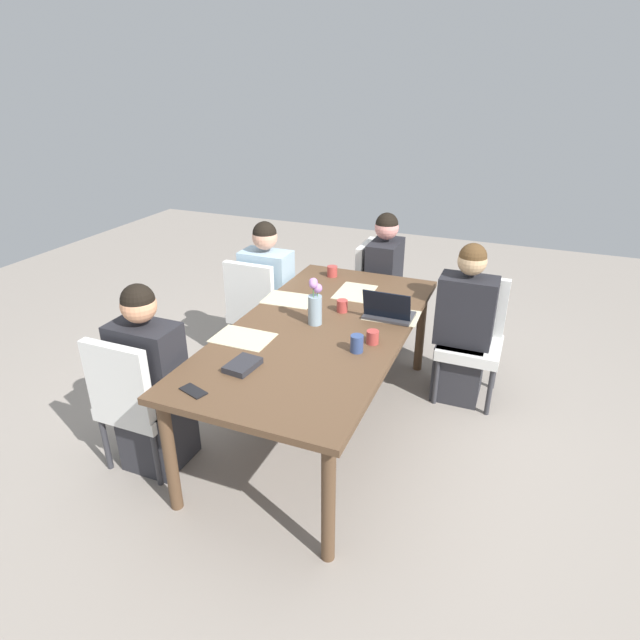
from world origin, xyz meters
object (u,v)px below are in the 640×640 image
(dining_table, at_px, (320,337))
(person_head_left_left_near, at_px, (383,288))
(chair_near_left_far, at_px, (136,397))
(phone_black, at_px, (193,391))
(chair_head_left_left_near, at_px, (377,288))
(person_near_left_far, at_px, (152,389))
(chair_near_right_near, at_px, (257,306))
(coffee_mug_near_left, at_px, (332,271))
(chair_far_left_mid, at_px, (473,333))
(coffee_mug_centre_right, at_px, (342,306))
(laptop_far_left_mid, at_px, (388,312))
(coffee_mug_centre_left, at_px, (373,337))
(coffee_mug_near_right, at_px, (357,344))
(book_red_cover, at_px, (243,365))
(person_near_right_near, at_px, (268,301))
(person_far_left_mid, at_px, (463,332))
(flower_vase, at_px, (315,304))

(dining_table, relative_size, person_head_left_left_near, 1.84)
(chair_near_left_far, distance_m, phone_black, 0.62)
(chair_head_left_left_near, xyz_separation_m, person_near_left_far, (2.16, -0.76, 0.03))
(chair_near_left_far, distance_m, chair_near_right_near, 1.46)
(coffee_mug_near_left, bearing_deg, chair_far_left_mid, 86.65)
(chair_head_left_left_near, xyz_separation_m, chair_near_left_far, (2.23, -0.82, 0.00))
(coffee_mug_centre_right, bearing_deg, laptop_far_left_mid, 91.84)
(chair_near_left_far, relative_size, coffee_mug_near_left, 10.69)
(person_near_left_far, distance_m, coffee_mug_centre_left, 1.36)
(dining_table, height_order, coffee_mug_near_right, coffee_mug_near_right)
(person_head_left_left_near, xyz_separation_m, person_near_left_far, (2.10, -0.83, 0.00))
(laptop_far_left_mid, height_order, book_red_cover, laptop_far_left_mid)
(person_near_right_near, bearing_deg, chair_near_left_far, -3.00)
(person_near_right_near, relative_size, coffee_mug_centre_right, 14.28)
(person_far_left_mid, height_order, chair_near_left_far, person_far_left_mid)
(coffee_mug_near_right, distance_m, book_red_cover, 0.67)
(coffee_mug_near_right, xyz_separation_m, coffee_mug_centre_left, (-0.13, 0.05, -0.01))
(coffee_mug_near_left, relative_size, book_red_cover, 0.42)
(chair_near_right_near, bearing_deg, book_red_cover, 25.81)
(person_head_left_left_near, relative_size, phone_black, 7.97)
(coffee_mug_near_left, distance_m, book_red_cover, 1.54)
(chair_far_left_mid, height_order, coffee_mug_centre_left, chair_far_left_mid)
(person_near_right_near, height_order, phone_black, person_near_right_near)
(laptop_far_left_mid, distance_m, book_red_cover, 1.09)
(chair_near_left_far, bearing_deg, coffee_mug_centre_right, 140.12)
(chair_near_right_near, distance_m, laptop_far_left_mid, 1.29)
(chair_far_left_mid, xyz_separation_m, chair_near_left_far, (1.63, -1.73, 0.00))
(chair_near_right_near, relative_size, person_near_right_near, 0.75)
(person_head_left_left_near, xyz_separation_m, chair_near_left_far, (2.17, -0.89, -0.03))
(person_head_left_left_near, bearing_deg, chair_near_right_near, -50.80)
(chair_far_left_mid, xyz_separation_m, coffee_mug_centre_left, (0.92, -0.50, 0.30))
(book_red_cover, bearing_deg, coffee_mug_near_left, -171.86)
(chair_far_left_mid, height_order, chair_near_right_near, same)
(phone_black, bearing_deg, chair_far_left_mid, 74.82)
(chair_head_left_left_near, distance_m, person_near_left_far, 2.28)
(person_near_right_near, relative_size, phone_black, 7.97)
(dining_table, xyz_separation_m, person_near_left_far, (0.72, -0.79, -0.16))
(person_near_right_near, xyz_separation_m, laptop_far_left_mid, (0.45, 1.14, 0.28))
(chair_head_left_left_near, distance_m, person_near_right_near, 1.01)
(chair_near_left_far, bearing_deg, chair_far_left_mid, 133.29)
(phone_black, bearing_deg, chair_head_left_left_near, 101.93)
(chair_near_right_near, relative_size, coffee_mug_near_right, 8.70)
(person_head_left_left_near, height_order, book_red_cover, person_head_left_left_near)
(coffee_mug_near_left, bearing_deg, laptop_far_left_mid, 46.02)
(chair_far_left_mid, bearing_deg, chair_near_right_near, -84.37)
(person_head_left_left_near, xyz_separation_m, person_near_right_near, (0.64, -0.81, 0.00))
(chair_near_left_far, bearing_deg, coffee_mug_near_left, 160.83)
(chair_near_left_far, relative_size, coffee_mug_centre_left, 11.02)
(coffee_mug_centre_right, bearing_deg, chair_near_left_far, -39.88)
(person_far_left_mid, height_order, flower_vase, person_far_left_mid)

